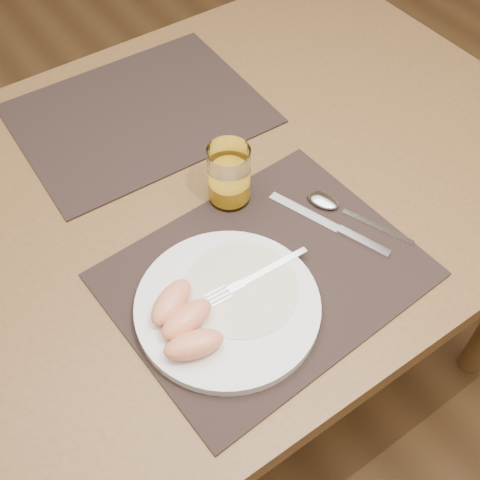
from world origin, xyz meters
name	(u,v)px	position (x,y,z in m)	size (l,w,h in m)	color
ground	(206,380)	(0.00, 0.00, 0.00)	(5.00, 5.00, 0.00)	brown
table	(190,222)	(0.00, 0.00, 0.67)	(1.40, 0.90, 0.75)	brown
placemat_near	(265,275)	(0.01, -0.22, 0.75)	(0.45, 0.35, 0.00)	black
placemat_far	(139,114)	(0.03, 0.22, 0.75)	(0.45, 0.35, 0.00)	black
plate	(228,306)	(-0.08, -0.24, 0.76)	(0.27, 0.27, 0.02)	white
plate_dressing	(241,288)	(-0.05, -0.23, 0.77)	(0.17, 0.17, 0.00)	white
fork	(250,280)	(-0.03, -0.23, 0.77)	(0.17, 0.03, 0.00)	silver
knife	(338,229)	(0.15, -0.22, 0.76)	(0.09, 0.21, 0.01)	silver
spoon	(331,204)	(0.18, -0.17, 0.76)	(0.09, 0.19, 0.01)	silver
juice_glass	(229,177)	(0.05, -0.06, 0.80)	(0.07, 0.07, 0.11)	white
grapefruit_wedges	(184,322)	(-0.15, -0.24, 0.79)	(0.10, 0.14, 0.03)	#F09262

